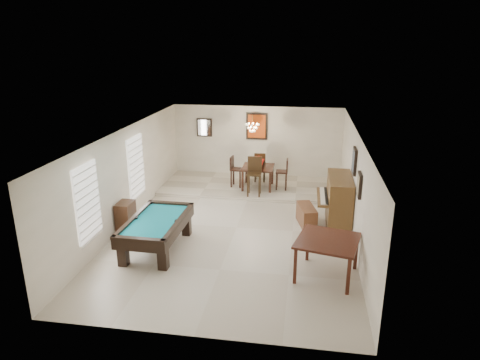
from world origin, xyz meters
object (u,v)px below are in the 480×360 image
(upright_piano, at_px, (333,202))
(dining_chair_west, at_px, (237,172))
(dining_chair_south, at_px, (254,177))
(dining_chair_north, at_px, (260,167))
(square_table, at_px, (327,258))
(piano_bench, at_px, (306,216))
(dining_chair_east, at_px, (282,174))
(dining_table, at_px, (258,175))
(chandelier, at_px, (252,124))
(apothecary_chest, at_px, (126,218))
(flower_vase, at_px, (258,159))
(pool_table, at_px, (157,235))

(upright_piano, distance_m, dining_chair_west, 3.91)
(dining_chair_west, bearing_deg, dining_chair_south, -133.24)
(dining_chair_south, bearing_deg, upright_piano, -38.67)
(dining_chair_south, relative_size, dining_chair_west, 1.18)
(dining_chair_south, bearing_deg, dining_chair_north, 87.06)
(dining_chair_south, distance_m, dining_chair_west, 1.03)
(square_table, distance_m, piano_bench, 2.67)
(dining_chair_east, bearing_deg, dining_table, -92.47)
(dining_chair_north, xyz_separation_m, chandelier, (-0.21, -0.54, 1.57))
(square_table, distance_m, dining_chair_north, 6.24)
(apothecary_chest, height_order, chandelier, chandelier)
(upright_piano, height_order, dining_chair_south, upright_piano)
(dining_table, distance_m, dining_chair_west, 0.72)
(dining_table, relative_size, flower_vase, 4.15)
(pool_table, bearing_deg, apothecary_chest, 146.84)
(chandelier, bearing_deg, dining_chair_south, -78.46)
(pool_table, bearing_deg, chandelier, 71.44)
(apothecary_chest, relative_size, dining_chair_north, 0.82)
(flower_vase, xyz_separation_m, dining_chair_south, (-0.03, -0.75, -0.36))
(apothecary_chest, height_order, dining_chair_west, dining_chair_west)
(dining_chair_east, bearing_deg, square_table, 12.80)
(dining_chair_east, height_order, chandelier, chandelier)
(flower_vase, height_order, dining_chair_east, flower_vase)
(dining_chair_north, bearing_deg, dining_chair_west, 41.67)
(dining_chair_south, bearing_deg, square_table, -66.77)
(dining_chair_north, distance_m, dining_chair_east, 1.08)
(dining_table, relative_size, dining_chair_west, 1.00)
(dining_chair_west, height_order, dining_chair_east, dining_chair_west)
(pool_table, bearing_deg, dining_chair_north, 71.26)
(pool_table, relative_size, dining_chair_north, 2.17)
(upright_piano, bearing_deg, dining_table, 132.82)
(pool_table, relative_size, dining_chair_west, 2.19)
(flower_vase, xyz_separation_m, dining_chair_east, (0.78, -0.02, -0.46))
(chandelier, bearing_deg, dining_chair_east, -11.27)
(dining_chair_west, relative_size, dining_chair_east, 1.00)
(dining_chair_north, relative_size, chandelier, 1.72)
(dining_chair_south, xyz_separation_m, dining_chair_east, (0.82, 0.73, -0.10))
(piano_bench, height_order, dining_chair_east, dining_chair_east)
(dining_table, xyz_separation_m, chandelier, (-0.22, 0.18, 1.66))
(square_table, xyz_separation_m, apothecary_chest, (-5.06, 1.39, -0.00))
(apothecary_chest, distance_m, dining_chair_west, 4.44)
(apothecary_chest, bearing_deg, flower_vase, 51.46)
(pool_table, xyz_separation_m, dining_table, (1.91, 4.52, 0.17))
(pool_table, distance_m, chandelier, 5.32)
(piano_bench, height_order, dining_table, dining_table)
(square_table, height_order, dining_chair_west, dining_chair_west)
(dining_table, height_order, dining_chair_south, dining_chair_south)
(dining_chair_south, relative_size, chandelier, 2.01)
(pool_table, height_order, chandelier, chandelier)
(piano_bench, xyz_separation_m, chandelier, (-1.84, 2.72, 1.93))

